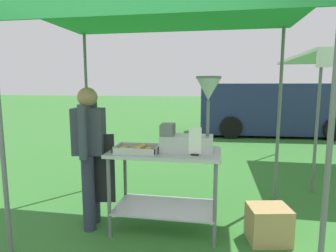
{
  "coord_description": "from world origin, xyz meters",
  "views": [
    {
      "loc": [
        0.83,
        -1.92,
        1.63
      ],
      "look_at": [
        0.29,
        1.27,
        1.16
      ],
      "focal_mm": 30.17,
      "sensor_mm": 36.0,
      "label": 1
    }
  ],
  "objects_px": {
    "donut_fryer": "(192,125)",
    "donut_tray": "(137,150)",
    "vendor": "(90,150)",
    "supply_crate": "(268,224)",
    "stall_canopy": "(166,18)",
    "donut_cart": "(165,173)",
    "menu_sign": "(195,143)",
    "van_navy": "(274,108)"
  },
  "relations": [
    {
      "from": "donut_fryer",
      "to": "donut_tray",
      "type": "bearing_deg",
      "value": -169.76
    },
    {
      "from": "vendor",
      "to": "supply_crate",
      "type": "relative_size",
      "value": 3.44
    },
    {
      "from": "stall_canopy",
      "to": "donut_cart",
      "type": "relative_size",
      "value": 2.46
    },
    {
      "from": "menu_sign",
      "to": "vendor",
      "type": "bearing_deg",
      "value": 175.71
    },
    {
      "from": "vendor",
      "to": "supply_crate",
      "type": "xyz_separation_m",
      "value": [
        1.97,
        -0.01,
        -0.71
      ]
    },
    {
      "from": "donut_tray",
      "to": "vendor",
      "type": "bearing_deg",
      "value": 174.61
    },
    {
      "from": "donut_cart",
      "to": "vendor",
      "type": "distance_m",
      "value": 0.89
    },
    {
      "from": "donut_fryer",
      "to": "vendor",
      "type": "bearing_deg",
      "value": -177.43
    },
    {
      "from": "stall_canopy",
      "to": "donut_fryer",
      "type": "xyz_separation_m",
      "value": [
        0.3,
        -0.11,
        -1.13
      ]
    },
    {
      "from": "vendor",
      "to": "van_navy",
      "type": "distance_m",
      "value": 7.7
    },
    {
      "from": "vendor",
      "to": "donut_fryer",
      "type": "bearing_deg",
      "value": 2.57
    },
    {
      "from": "donut_fryer",
      "to": "van_navy",
      "type": "bearing_deg",
      "value": 72.58
    },
    {
      "from": "donut_tray",
      "to": "stall_canopy",
      "type": "bearing_deg",
      "value": 37.0
    },
    {
      "from": "donut_fryer",
      "to": "menu_sign",
      "type": "distance_m",
      "value": 0.22
    },
    {
      "from": "supply_crate",
      "to": "van_navy",
      "type": "xyz_separation_m",
      "value": [
        1.35,
        6.96,
        0.69
      ]
    },
    {
      "from": "donut_cart",
      "to": "menu_sign",
      "type": "relative_size",
      "value": 4.13
    },
    {
      "from": "donut_fryer",
      "to": "menu_sign",
      "type": "xyz_separation_m",
      "value": [
        0.04,
        -0.14,
        -0.17
      ]
    },
    {
      "from": "stall_canopy",
      "to": "supply_crate",
      "type": "relative_size",
      "value": 6.39
    },
    {
      "from": "donut_tray",
      "to": "donut_fryer",
      "type": "bearing_deg",
      "value": 10.24
    },
    {
      "from": "supply_crate",
      "to": "van_navy",
      "type": "distance_m",
      "value": 7.12
    },
    {
      "from": "van_navy",
      "to": "donut_tray",
      "type": "bearing_deg",
      "value": -111.42
    },
    {
      "from": "stall_canopy",
      "to": "donut_cart",
      "type": "xyz_separation_m",
      "value": [
        0.0,
        -0.1,
        -1.68
      ]
    },
    {
      "from": "donut_cart",
      "to": "supply_crate",
      "type": "relative_size",
      "value": 2.59
    },
    {
      "from": "menu_sign",
      "to": "stall_canopy",
      "type": "bearing_deg",
      "value": 143.74
    },
    {
      "from": "vendor",
      "to": "supply_crate",
      "type": "height_order",
      "value": "vendor"
    },
    {
      "from": "donut_fryer",
      "to": "vendor",
      "type": "xyz_separation_m",
      "value": [
        -1.15,
        -0.05,
        -0.31
      ]
    },
    {
      "from": "stall_canopy",
      "to": "donut_cart",
      "type": "height_order",
      "value": "stall_canopy"
    },
    {
      "from": "vendor",
      "to": "van_navy",
      "type": "xyz_separation_m",
      "value": [
        3.31,
        6.95,
        -0.03
      ]
    },
    {
      "from": "supply_crate",
      "to": "vendor",
      "type": "bearing_deg",
      "value": 179.66
    },
    {
      "from": "stall_canopy",
      "to": "menu_sign",
      "type": "bearing_deg",
      "value": -36.26
    },
    {
      "from": "donut_fryer",
      "to": "vendor",
      "type": "height_order",
      "value": "donut_fryer"
    },
    {
      "from": "vendor",
      "to": "donut_cart",
      "type": "bearing_deg",
      "value": 4.1
    },
    {
      "from": "stall_canopy",
      "to": "supply_crate",
      "type": "height_order",
      "value": "stall_canopy"
    },
    {
      "from": "donut_fryer",
      "to": "donut_cart",
      "type": "bearing_deg",
      "value": 178.21
    },
    {
      "from": "menu_sign",
      "to": "vendor",
      "type": "height_order",
      "value": "vendor"
    },
    {
      "from": "menu_sign",
      "to": "vendor",
      "type": "xyz_separation_m",
      "value": [
        -1.19,
        0.09,
        -0.14
      ]
    },
    {
      "from": "donut_fryer",
      "to": "menu_sign",
      "type": "height_order",
      "value": "donut_fryer"
    },
    {
      "from": "donut_cart",
      "to": "van_navy",
      "type": "distance_m",
      "value": 7.32
    },
    {
      "from": "donut_tray",
      "to": "van_navy",
      "type": "height_order",
      "value": "van_navy"
    },
    {
      "from": "stall_canopy",
      "to": "supply_crate",
      "type": "xyz_separation_m",
      "value": [
        1.11,
        -0.17,
        -2.15
      ]
    },
    {
      "from": "stall_canopy",
      "to": "donut_fryer",
      "type": "bearing_deg",
      "value": -19.94
    },
    {
      "from": "menu_sign",
      "to": "van_navy",
      "type": "xyz_separation_m",
      "value": [
        2.12,
        7.04,
        -0.17
      ]
    }
  ]
}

